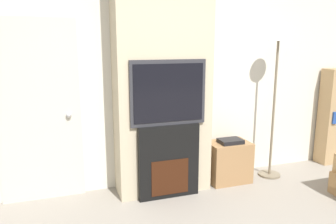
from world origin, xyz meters
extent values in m
cube|color=silver|center=(0.00, 2.03, 1.35)|extent=(6.00, 0.06, 2.70)
cube|color=#BCAD8E|center=(0.00, 1.79, 1.35)|extent=(1.07, 0.41, 2.70)
cube|color=black|center=(0.00, 1.59, 0.42)|extent=(0.69, 0.14, 0.84)
cube|color=#33160A|center=(0.00, 1.51, 0.25)|extent=(0.43, 0.01, 0.40)
cube|color=#2D2D33|center=(0.00, 1.59, 1.19)|extent=(0.85, 0.06, 0.71)
cube|color=black|center=(0.00, 1.55, 1.19)|extent=(0.78, 0.01, 0.62)
cylinder|color=#726651|center=(1.46, 1.71, 0.01)|extent=(0.28, 0.28, 0.03)
cylinder|color=#726651|center=(1.46, 1.71, 0.88)|extent=(0.03, 0.03, 1.72)
cone|color=silver|center=(1.46, 1.71, 1.79)|extent=(0.24, 0.24, 0.10)
cube|color=#997047|center=(0.85, 1.74, 0.25)|extent=(0.52, 0.37, 0.51)
cube|color=black|center=(0.85, 1.70, 0.53)|extent=(0.28, 0.20, 0.05)
cube|color=tan|center=(2.65, 1.86, 0.68)|extent=(0.47, 0.23, 1.37)
cube|color=#234799|center=(2.50, 1.73, 0.70)|extent=(0.07, 0.02, 0.17)
cube|color=beige|center=(-1.33, 1.98, 0.99)|extent=(0.87, 0.04, 1.98)
sphere|color=silver|center=(-1.03, 1.94, 0.95)|extent=(0.06, 0.06, 0.06)
camera|label=1|loc=(-1.12, -1.71, 1.72)|focal=35.00mm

